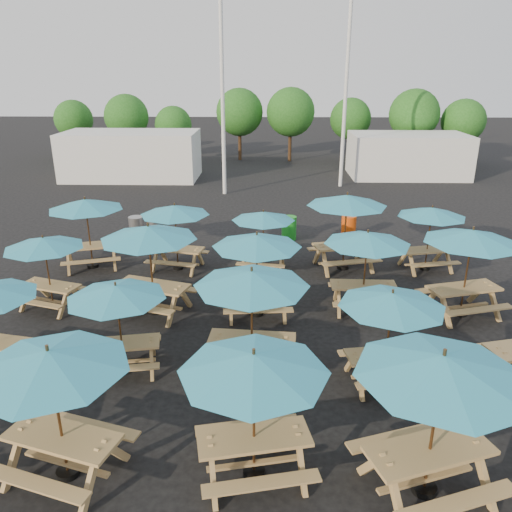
{
  "coord_description": "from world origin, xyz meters",
  "views": [
    {
      "loc": [
        0.34,
        -12.42,
        6.34
      ],
      "look_at": [
        0.0,
        1.5,
        1.1
      ],
      "focal_mm": 35.0,
      "sensor_mm": 36.0,
      "label": 1
    }
  ],
  "objects_px": {
    "picnic_unit_18": "(472,240)",
    "picnic_unit_19": "(432,215)",
    "waste_bin_2": "(289,228)",
    "picnic_unit_8": "(254,369)",
    "picnic_unit_7": "(175,213)",
    "picnic_unit_12": "(442,372)",
    "waste_bin_1": "(156,229)",
    "picnic_unit_5": "(116,296)",
    "picnic_unit_13": "(392,304)",
    "picnic_unit_11": "(263,219)",
    "picnic_unit_9": "(252,283)",
    "picnic_unit_10": "(257,245)",
    "picnic_unit_3": "(86,207)",
    "waste_bin_0": "(137,228)",
    "picnic_unit_4": "(50,366)",
    "waste_bin_3": "(349,227)",
    "picnic_unit_6": "(149,237)",
    "picnic_unit_14": "(367,242)",
    "picnic_unit_15": "(347,204)",
    "picnic_unit_2": "(44,246)"
  },
  "relations": [
    {
      "from": "picnic_unit_3",
      "to": "waste_bin_1",
      "type": "height_order",
      "value": "picnic_unit_3"
    },
    {
      "from": "picnic_unit_2",
      "to": "picnic_unit_14",
      "type": "height_order",
      "value": "picnic_unit_14"
    },
    {
      "from": "picnic_unit_10",
      "to": "waste_bin_1",
      "type": "relative_size",
      "value": 2.75
    },
    {
      "from": "picnic_unit_14",
      "to": "picnic_unit_10",
      "type": "bearing_deg",
      "value": -171.03
    },
    {
      "from": "picnic_unit_10",
      "to": "picnic_unit_14",
      "type": "distance_m",
      "value": 2.97
    },
    {
      "from": "picnic_unit_19",
      "to": "picnic_unit_11",
      "type": "bearing_deg",
      "value": 169.6
    },
    {
      "from": "picnic_unit_4",
      "to": "picnic_unit_14",
      "type": "bearing_deg",
      "value": 63.68
    },
    {
      "from": "picnic_unit_13",
      "to": "waste_bin_1",
      "type": "xyz_separation_m",
      "value": [
        -6.91,
        9.43,
        -1.42
      ]
    },
    {
      "from": "picnic_unit_8",
      "to": "picnic_unit_7",
      "type": "bearing_deg",
      "value": 95.49
    },
    {
      "from": "picnic_unit_10",
      "to": "picnic_unit_11",
      "type": "xyz_separation_m",
      "value": [
        0.13,
        3.27,
        -0.26
      ]
    },
    {
      "from": "picnic_unit_14",
      "to": "waste_bin_2",
      "type": "bearing_deg",
      "value": 107.95
    },
    {
      "from": "picnic_unit_12",
      "to": "picnic_unit_14",
      "type": "bearing_deg",
      "value": 69.79
    },
    {
      "from": "picnic_unit_6",
      "to": "picnic_unit_13",
      "type": "height_order",
      "value": "picnic_unit_6"
    },
    {
      "from": "picnic_unit_7",
      "to": "picnic_unit_19",
      "type": "height_order",
      "value": "picnic_unit_7"
    },
    {
      "from": "picnic_unit_3",
      "to": "picnic_unit_2",
      "type": "bearing_deg",
      "value": -109.03
    },
    {
      "from": "picnic_unit_5",
      "to": "waste_bin_1",
      "type": "xyz_separation_m",
      "value": [
        -1.2,
        9.07,
        -1.37
      ]
    },
    {
      "from": "picnic_unit_5",
      "to": "picnic_unit_13",
      "type": "distance_m",
      "value": 5.73
    },
    {
      "from": "picnic_unit_10",
      "to": "picnic_unit_14",
      "type": "bearing_deg",
      "value": 2.93
    },
    {
      "from": "picnic_unit_7",
      "to": "picnic_unit_15",
      "type": "height_order",
      "value": "picnic_unit_15"
    },
    {
      "from": "picnic_unit_8",
      "to": "picnic_unit_10",
      "type": "relative_size",
      "value": 1.1
    },
    {
      "from": "picnic_unit_8",
      "to": "waste_bin_2",
      "type": "height_order",
      "value": "picnic_unit_8"
    },
    {
      "from": "picnic_unit_6",
      "to": "picnic_unit_9",
      "type": "relative_size",
      "value": 1.21
    },
    {
      "from": "picnic_unit_11",
      "to": "waste_bin_0",
      "type": "relative_size",
      "value": 2.52
    },
    {
      "from": "waste_bin_2",
      "to": "picnic_unit_19",
      "type": "bearing_deg",
      "value": -34.44
    },
    {
      "from": "picnic_unit_12",
      "to": "picnic_unit_13",
      "type": "distance_m",
      "value": 2.96
    },
    {
      "from": "waste_bin_3",
      "to": "picnic_unit_8",
      "type": "bearing_deg",
      "value": -105.29
    },
    {
      "from": "picnic_unit_2",
      "to": "picnic_unit_8",
      "type": "bearing_deg",
      "value": -28.26
    },
    {
      "from": "picnic_unit_3",
      "to": "picnic_unit_5",
      "type": "distance_m",
      "value": 6.73
    },
    {
      "from": "picnic_unit_2",
      "to": "picnic_unit_10",
      "type": "height_order",
      "value": "picnic_unit_10"
    },
    {
      "from": "picnic_unit_7",
      "to": "picnic_unit_11",
      "type": "relative_size",
      "value": 1.15
    },
    {
      "from": "picnic_unit_7",
      "to": "picnic_unit_9",
      "type": "distance_m",
      "value": 6.58
    },
    {
      "from": "picnic_unit_3",
      "to": "picnic_unit_14",
      "type": "height_order",
      "value": "picnic_unit_3"
    },
    {
      "from": "picnic_unit_8",
      "to": "waste_bin_3",
      "type": "relative_size",
      "value": 3.03
    },
    {
      "from": "waste_bin_0",
      "to": "picnic_unit_4",
      "type": "bearing_deg",
      "value": -81.29
    },
    {
      "from": "picnic_unit_10",
      "to": "picnic_unit_3",
      "type": "bearing_deg",
      "value": 144.56
    },
    {
      "from": "picnic_unit_3",
      "to": "picnic_unit_4",
      "type": "bearing_deg",
      "value": -90.99
    },
    {
      "from": "picnic_unit_9",
      "to": "picnic_unit_10",
      "type": "bearing_deg",
      "value": 93.58
    },
    {
      "from": "waste_bin_2",
      "to": "waste_bin_0",
      "type": "bearing_deg",
      "value": -178.34
    },
    {
      "from": "picnic_unit_5",
      "to": "waste_bin_2",
      "type": "bearing_deg",
      "value": 56.31
    },
    {
      "from": "picnic_unit_6",
      "to": "picnic_unit_10",
      "type": "relative_size",
      "value": 1.26
    },
    {
      "from": "picnic_unit_13",
      "to": "waste_bin_2",
      "type": "xyz_separation_m",
      "value": [
        -1.68,
        9.63,
        -1.42
      ]
    },
    {
      "from": "picnic_unit_2",
      "to": "picnic_unit_18",
      "type": "bearing_deg",
      "value": 16.94
    },
    {
      "from": "picnic_unit_9",
      "to": "picnic_unit_11",
      "type": "distance_m",
      "value": 5.99
    },
    {
      "from": "picnic_unit_12",
      "to": "waste_bin_1",
      "type": "bearing_deg",
      "value": 100.19
    },
    {
      "from": "picnic_unit_4",
      "to": "picnic_unit_15",
      "type": "bearing_deg",
      "value": 75.21
    },
    {
      "from": "picnic_unit_19",
      "to": "waste_bin_2",
      "type": "xyz_separation_m",
      "value": [
        -4.47,
        3.06,
        -1.44
      ]
    },
    {
      "from": "picnic_unit_18",
      "to": "picnic_unit_19",
      "type": "distance_m",
      "value": 3.31
    },
    {
      "from": "picnic_unit_19",
      "to": "waste_bin_3",
      "type": "height_order",
      "value": "picnic_unit_19"
    },
    {
      "from": "picnic_unit_13",
      "to": "picnic_unit_18",
      "type": "xyz_separation_m",
      "value": [
        2.79,
        3.27,
        0.27
      ]
    },
    {
      "from": "picnic_unit_5",
      "to": "picnic_unit_19",
      "type": "bearing_deg",
      "value": 25.96
    }
  ]
}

